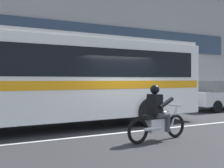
% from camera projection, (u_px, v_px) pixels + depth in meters
% --- Properties ---
extents(ground_plane, '(60.00, 60.00, 0.00)m').
position_uv_depth(ground_plane, '(122.00, 129.00, 9.52)').
color(ground_plane, '#2B2B2D').
extents(sidewalk_curb, '(28.00, 3.80, 0.15)m').
position_uv_depth(sidewalk_curb, '(72.00, 112.00, 14.04)').
color(sidewalk_curb, '#A39E93').
rests_on(sidewalk_curb, ground_plane).
extents(lane_center_stripe, '(26.60, 0.14, 0.01)m').
position_uv_depth(lane_center_stripe, '(131.00, 132.00, 8.99)').
color(lane_center_stripe, silver).
rests_on(lane_center_stripe, ground_plane).
extents(office_building_facade, '(28.00, 0.89, 12.43)m').
position_uv_depth(office_building_facade, '(59.00, 2.00, 15.96)').
color(office_building_facade, gray).
rests_on(office_building_facade, ground_plane).
extents(transit_bus, '(10.77, 2.84, 3.22)m').
position_uv_depth(transit_bus, '(62.00, 75.00, 9.73)').
color(transit_bus, white).
rests_on(transit_bus, ground_plane).
extents(motorcycle_with_rider, '(2.13, 0.68, 1.56)m').
position_uv_depth(motorcycle_with_rider, '(158.00, 117.00, 7.68)').
color(motorcycle_with_rider, black).
rests_on(motorcycle_with_rider, ground_plane).
extents(parked_sedan_curbside, '(4.38, 1.90, 1.64)m').
position_uv_depth(parked_sedan_curbside, '(221.00, 95.00, 15.43)').
color(parked_sedan_curbside, silver).
rests_on(parked_sedan_curbside, ground_plane).
extents(fire_hydrant, '(0.22, 0.30, 0.75)m').
position_uv_depth(fire_hydrant, '(51.00, 106.00, 12.14)').
color(fire_hydrant, gold).
rests_on(fire_hydrant, sidewalk_curb).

